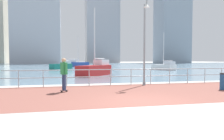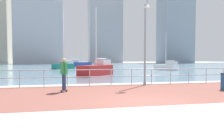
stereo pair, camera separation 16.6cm
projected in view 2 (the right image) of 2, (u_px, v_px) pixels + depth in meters
The scene contains 13 objects.
ground at pixel (80, 67), 47.21m from camera, with size 220.00×220.00×0.00m, color #ADAAA5.
brick_paving at pixel (124, 92), 10.70m from camera, with size 28.00×6.47×0.01m, color brown.
harbor_water at pixel (78, 66), 57.84m from camera, with size 180.00×88.00×0.00m, color #6B899E.
waterfront_railing at pixel (111, 74), 13.83m from camera, with size 25.25×0.06×1.04m.
lamppost at pixel (146, 35), 13.40m from camera, with size 0.36×0.81×5.76m.
skateboarder at pixel (64, 72), 10.87m from camera, with size 0.41×0.54×1.74m.
sailboat_red at pixel (166, 67), 33.03m from camera, with size 2.57×4.38×5.88m.
sailboat_teal at pixel (80, 64), 49.63m from camera, with size 5.13×2.55×6.91m.
sailboat_gray at pixel (97, 69), 22.15m from camera, with size 4.22×4.86×6.95m.
sailboat_blue at pixel (64, 66), 37.12m from camera, with size 3.93×3.96×5.99m.
tower_beige at pixel (175, 22), 102.24m from camera, with size 14.33×11.87×41.47m.
tower_concrete at pixel (105, 25), 112.68m from camera, with size 17.10×11.52×41.16m.
tower_brick at pixel (41, 34), 84.24m from camera, with size 17.43×17.19×25.06m.
Camera 2 is at (-2.79, -7.63, 1.67)m, focal length 34.07 mm.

